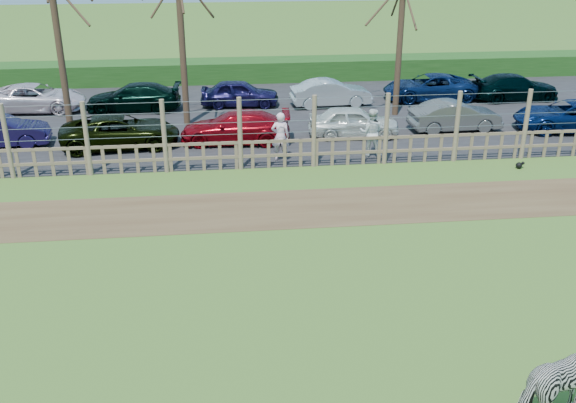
{
  "coord_description": "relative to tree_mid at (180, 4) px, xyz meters",
  "views": [
    {
      "loc": [
        -0.69,
        -12.61,
        7.66
      ],
      "look_at": [
        1.0,
        2.5,
        1.1
      ],
      "focal_mm": 40.0,
      "sensor_mm": 36.0,
      "label": 1
    }
  ],
  "objects": [
    {
      "name": "ground",
      "position": [
        2.0,
        -13.5,
        -4.87
      ],
      "size": [
        120.0,
        120.0,
        0.0
      ],
      "primitive_type": "plane",
      "color": "#658C47",
      "rests_on": "ground"
    },
    {
      "name": "dirt_strip",
      "position": [
        2.0,
        -9.0,
        -4.86
      ],
      "size": [
        34.0,
        2.8,
        0.01
      ],
      "primitive_type": "cube",
      "color": "brown",
      "rests_on": "ground"
    },
    {
      "name": "asphalt",
      "position": [
        2.0,
        1.0,
        -4.85
      ],
      "size": [
        44.0,
        13.0,
        0.04
      ],
      "primitive_type": "cube",
      "color": "#232326",
      "rests_on": "ground"
    },
    {
      "name": "hedge",
      "position": [
        2.0,
        8.0,
        -4.32
      ],
      "size": [
        46.0,
        2.0,
        1.1
      ],
      "primitive_type": "cube",
      "color": "#1E4716",
      "rests_on": "ground"
    },
    {
      "name": "fence",
      "position": [
        2.0,
        -5.5,
        -4.06
      ],
      "size": [
        30.16,
        0.16,
        2.5
      ],
      "color": "brown",
      "rests_on": "ground"
    },
    {
      "name": "tree_mid",
      "position": [
        0.0,
        0.0,
        0.0
      ],
      "size": [
        4.8,
        4.8,
        6.83
      ],
      "color": "#3D2B1E",
      "rests_on": "ground"
    },
    {
      "name": "zebra",
      "position": [
        6.74,
        -18.35,
        -4.07
      ],
      "size": [
        2.08,
        1.59,
        1.6
      ],
      "primitive_type": "imported",
      "rotation": [
        0.0,
        0.0,
        2.01
      ],
      "color": "gray",
      "rests_on": "ground"
    },
    {
      "name": "visitor_a",
      "position": [
        3.42,
        -4.84,
        -3.96
      ],
      "size": [
        0.68,
        0.49,
        1.72
      ],
      "primitive_type": "imported",
      "rotation": [
        0.0,
        0.0,
        3.01
      ],
      "color": "silver",
      "rests_on": "asphalt"
    },
    {
      "name": "visitor_b",
      "position": [
        6.67,
        -4.73,
        -3.96
      ],
      "size": [
        0.98,
        0.85,
        1.72
      ],
      "primitive_type": "imported",
      "rotation": [
        0.0,
        0.0,
        2.87
      ],
      "color": "silver",
      "rests_on": "asphalt"
    },
    {
      "name": "crow",
      "position": [
        11.47,
        -6.5,
        -4.75
      ],
      "size": [
        0.3,
        0.22,
        0.24
      ],
      "color": "black",
      "rests_on": "ground"
    },
    {
      "name": "car_2",
      "position": [
        -2.33,
        -2.74,
        -4.23
      ],
      "size": [
        4.48,
        2.36,
        1.2
      ],
      "primitive_type": "imported",
      "rotation": [
        0.0,
        0.0,
        1.66
      ],
      "color": "black",
      "rests_on": "asphalt"
    },
    {
      "name": "car_3",
      "position": [
        1.92,
        -2.66,
        -4.23
      ],
      "size": [
        4.25,
        1.99,
        1.2
      ],
      "primitive_type": "imported",
      "rotation": [
        0.0,
        0.0,
        4.64
      ],
      "color": "maroon",
      "rests_on": "asphalt"
    },
    {
      "name": "car_4",
      "position": [
        6.53,
        -2.43,
        -4.23
      ],
      "size": [
        3.62,
        1.68,
        1.2
      ],
      "primitive_type": "imported",
      "rotation": [
        0.0,
        0.0,
        1.49
      ],
      "color": "white",
      "rests_on": "asphalt"
    },
    {
      "name": "car_5",
      "position": [
        10.72,
        -2.11,
        -4.23
      ],
      "size": [
        3.71,
        1.48,
        1.2
      ],
      "primitive_type": "imported",
      "rotation": [
        0.0,
        0.0,
        1.63
      ],
      "color": "#5D5D5A",
      "rests_on": "asphalt"
    },
    {
      "name": "car_6",
      "position": [
        15.31,
        -2.59,
        -4.23
      ],
      "size": [
        4.55,
        2.55,
        1.2
      ],
      "primitive_type": "imported",
      "rotation": [
        0.0,
        0.0,
        4.58
      ],
      "color": "#061A4B",
      "rests_on": "asphalt"
    },
    {
      "name": "car_8",
      "position": [
        -6.72,
        2.81,
        -4.23
      ],
      "size": [
        4.42,
        2.23,
        1.2
      ],
      "primitive_type": "imported",
      "rotation": [
        0.0,
        0.0,
        1.51
      ],
      "color": "silver",
      "rests_on": "asphalt"
    },
    {
      "name": "car_9",
      "position": [
        -2.4,
        2.44,
        -4.23
      ],
      "size": [
        4.22,
        1.91,
        1.2
      ],
      "primitive_type": "imported",
      "rotation": [
        0.0,
        0.0,
        4.66
      ],
      "color": "black",
      "rests_on": "asphalt"
    },
    {
      "name": "car_10",
      "position": [
        2.31,
        2.67,
        -4.23
      ],
      "size": [
        3.61,
        1.64,
        1.2
      ],
      "primitive_type": "imported",
      "rotation": [
        0.0,
        0.0,
        1.51
      ],
      "color": "#171442",
      "rests_on": "asphalt"
    },
    {
      "name": "car_11",
      "position": [
        6.44,
        2.24,
        -4.23
      ],
      "size": [
        3.73,
        1.53,
        1.2
      ],
      "primitive_type": "imported",
      "rotation": [
        0.0,
        0.0,
        1.64
      ],
      "color": "#B2BCBD",
      "rests_on": "asphalt"
    },
    {
      "name": "car_12",
      "position": [
        11.26,
        2.85,
        -4.23
      ],
      "size": [
        4.32,
        2.0,
        1.2
      ],
      "primitive_type": "imported",
      "rotation": [
        0.0,
        0.0,
        4.71
      ],
      "color": "#0A1E4A",
      "rests_on": "asphalt"
    },
    {
      "name": "car_13",
      "position": [
        15.27,
        2.41,
        -4.23
      ],
      "size": [
        4.19,
        1.82,
        1.2
      ],
      "primitive_type": "imported",
      "rotation": [
        0.0,
        0.0,
        1.6
      ],
      "color": "black",
      "rests_on": "asphalt"
    }
  ]
}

